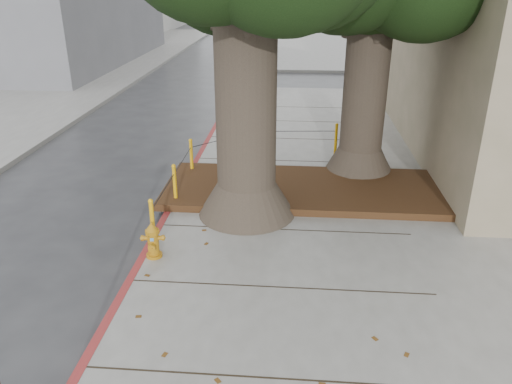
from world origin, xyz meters
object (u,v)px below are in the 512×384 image
fire_hydrant (153,240)px  car_dark (68,63)px  car_silver (391,68)px  car_red (511,69)px

fire_hydrant → car_dark: car_dark is taller
car_dark → fire_hydrant: bearing=-60.6°
fire_hydrant → car_silver: bearing=61.1°
car_silver → car_dark: size_ratio=0.82×
car_silver → car_dark: 16.32m
car_red → car_silver: bearing=101.2°
fire_hydrant → car_dark: 19.89m
fire_hydrant → car_dark: (-9.28, 17.60, 0.15)m
fire_hydrant → car_red: (12.84, 17.90, 0.09)m
fire_hydrant → car_silver: 18.91m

